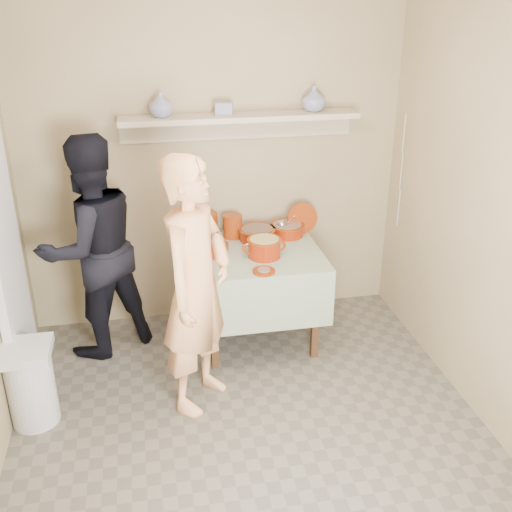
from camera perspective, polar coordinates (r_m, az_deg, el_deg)
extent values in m
plane|color=#60594B|center=(3.87, -0.05, -17.77)|extent=(3.50, 3.50, 0.00)
cube|color=silver|center=(4.19, -22.71, -0.01)|extent=(0.06, 0.70, 2.00)
cylinder|color=#722105|center=(4.77, -4.57, 2.94)|extent=(0.15, 0.15, 0.20)
cylinder|color=#722105|center=(4.76, -2.23, 2.85)|extent=(0.15, 0.15, 0.18)
cylinder|color=#722105|center=(4.42, -3.78, 0.72)|extent=(0.13, 0.13, 0.13)
cylinder|color=#722105|center=(4.56, -3.67, 0.91)|extent=(0.17, 0.17, 0.05)
cylinder|color=#722105|center=(4.86, 4.44, 3.60)|extent=(0.26, 0.09, 0.25)
imported|color=navy|center=(4.71, 5.54, 14.70)|extent=(0.21, 0.21, 0.19)
imported|color=navy|center=(4.52, -9.04, 14.07)|extent=(0.24, 0.24, 0.18)
cube|color=navy|center=(4.57, -3.05, 13.85)|extent=(0.15, 0.12, 0.09)
imported|color=#F1A568|center=(3.80, -5.70, -2.94)|extent=(0.69, 0.75, 1.72)
imported|color=black|center=(4.54, -15.39, 0.73)|extent=(1.03, 0.96, 1.69)
cube|color=tan|center=(4.79, -4.13, 8.59)|extent=(3.00, 0.02, 2.60)
cube|color=#4C2D16|center=(4.36, -4.02, -6.63)|extent=(0.05, 0.05, 0.71)
cube|color=#4C2D16|center=(4.50, 5.67, -5.66)|extent=(0.05, 0.05, 0.71)
cube|color=#4C2D16|center=(5.02, -5.14, -2.24)|extent=(0.05, 0.05, 0.71)
cube|color=#4C2D16|center=(5.14, 3.31, -1.52)|extent=(0.05, 0.05, 0.71)
cube|color=#4C2D16|center=(4.57, -0.04, 0.27)|extent=(0.90, 0.90, 0.04)
cube|color=#2F591E|center=(4.56, -0.04, 0.56)|extent=(0.96, 0.96, 0.01)
cube|color=#2F591E|center=(4.24, 1.20, -4.68)|extent=(0.96, 0.01, 0.44)
cube|color=#2F591E|center=(5.08, -1.08, 0.48)|extent=(0.96, 0.01, 0.44)
cube|color=#2F591E|center=(4.60, -5.93, -2.36)|extent=(0.01, 0.96, 0.44)
cube|color=#2F591E|center=(4.76, 5.64, -1.37)|extent=(0.01, 0.96, 0.44)
cylinder|color=maroon|center=(4.72, 0.12, 2.08)|extent=(0.28, 0.28, 0.09)
cylinder|color=#722105|center=(4.70, 0.12, 2.55)|extent=(0.30, 0.30, 0.01)
cylinder|color=brown|center=(4.71, 0.12, 2.37)|extent=(0.25, 0.25, 0.05)
cylinder|color=maroon|center=(4.81, 2.98, 2.49)|extent=(0.26, 0.26, 0.09)
cylinder|color=#722105|center=(4.79, 2.99, 2.95)|extent=(0.28, 0.28, 0.01)
cylinder|color=#8C6B54|center=(4.80, 2.99, 2.77)|extent=(0.23, 0.23, 0.05)
cylinder|color=silver|center=(4.63, 3.30, 3.39)|extent=(0.01, 0.22, 0.16)
sphere|color=silver|center=(4.76, 2.46, 3.02)|extent=(0.07, 0.07, 0.07)
cylinder|color=maroon|center=(4.41, 0.79, 0.77)|extent=(0.24, 0.24, 0.14)
cylinder|color=#722105|center=(4.39, 0.80, 1.53)|extent=(0.25, 0.25, 0.01)
cylinder|color=tan|center=(4.39, 0.80, 1.35)|extent=(0.21, 0.21, 0.05)
torus|color=#722105|center=(4.39, -0.74, 0.73)|extent=(0.09, 0.02, 0.09)
torus|color=#722105|center=(4.43, 2.31, 0.97)|extent=(0.09, 0.02, 0.09)
cylinder|color=#722105|center=(4.19, 0.76, -1.46)|extent=(0.16, 0.16, 0.02)
cylinder|color=#8C6B54|center=(4.19, 0.76, -1.33)|extent=(0.09, 0.09, 0.01)
cube|color=tan|center=(4.59, -1.51, 13.08)|extent=(1.80, 0.25, 0.04)
cube|color=tan|center=(4.73, -1.75, 12.17)|extent=(1.80, 0.02, 0.18)
cylinder|color=silver|center=(4.16, -20.61, -11.73)|extent=(0.30, 0.30, 0.50)
cube|color=silver|center=(4.01, -21.19, -8.48)|extent=(0.32, 0.32, 0.06)
cylinder|color=silver|center=(4.88, 13.92, 11.27)|extent=(0.01, 0.01, 0.30)
cylinder|color=silver|center=(4.94, 13.67, 7.83)|extent=(0.01, 0.01, 0.30)
cylinder|color=silver|center=(5.01, 13.43, 4.48)|extent=(0.01, 0.01, 0.30)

